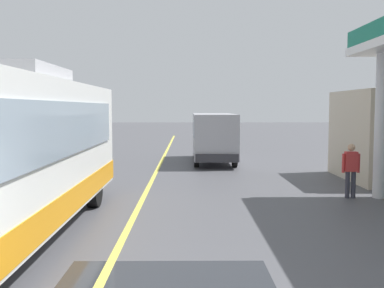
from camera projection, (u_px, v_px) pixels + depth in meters
name	position (u px, v px, depth m)	size (l,w,h in m)	color
ground	(163.00, 159.00, 24.44)	(120.00, 120.00, 0.00)	#4C4C51
lane_divider_stripe	(156.00, 172.00, 19.45)	(0.16, 50.00, 0.01)	#D8CC4C
coach_bus_main	(5.00, 159.00, 9.14)	(2.60, 11.04, 3.69)	white
minibus_opposing_lane	(213.00, 133.00, 22.78)	(2.04, 6.13, 2.44)	#A5A5AD
pedestrian_near_pump	(351.00, 168.00, 13.73)	(0.55, 0.22, 1.66)	#33333F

